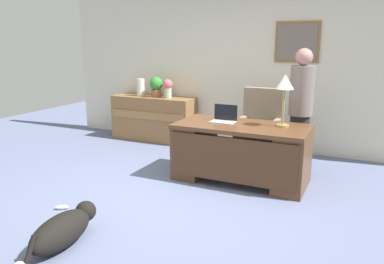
# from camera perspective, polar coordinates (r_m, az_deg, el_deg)

# --- Properties ---
(ground_plane) EXTENTS (12.00, 12.00, 0.00)m
(ground_plane) POSITION_cam_1_polar(r_m,az_deg,el_deg) (4.49, -2.30, -10.10)
(ground_plane) COLOR slate
(back_wall) EXTENTS (7.00, 0.16, 2.70)m
(back_wall) POSITION_cam_1_polar(r_m,az_deg,el_deg) (6.54, 8.40, 9.50)
(back_wall) COLOR beige
(back_wall) RESTS_ON ground_plane
(desk) EXTENTS (1.70, 0.85, 0.76)m
(desk) POSITION_cam_1_polar(r_m,az_deg,el_deg) (4.96, 7.35, -2.86)
(desk) COLOR brown
(desk) RESTS_ON ground_plane
(credenza) EXTENTS (1.56, 0.50, 0.81)m
(credenza) POSITION_cam_1_polar(r_m,az_deg,el_deg) (7.03, -5.82, 2.05)
(credenza) COLOR olive
(credenza) RESTS_ON ground_plane
(armchair) EXTENTS (0.60, 0.59, 1.11)m
(armchair) POSITION_cam_1_polar(r_m,az_deg,el_deg) (5.79, 10.18, 0.31)
(armchair) COLOR gray
(armchair) RESTS_ON ground_plane
(person_standing) EXTENTS (0.32, 0.32, 1.71)m
(person_standing) POSITION_cam_1_polar(r_m,az_deg,el_deg) (5.34, 16.07, 3.18)
(person_standing) COLOR #262323
(person_standing) RESTS_ON ground_plane
(dog_lying) EXTENTS (0.34, 0.88, 0.30)m
(dog_lying) POSITION_cam_1_polar(r_m,az_deg,el_deg) (3.69, -18.82, -13.71)
(dog_lying) COLOR black
(dog_lying) RESTS_ON ground_plane
(laptop) EXTENTS (0.32, 0.22, 0.22)m
(laptop) POSITION_cam_1_polar(r_m,az_deg,el_deg) (5.03, 4.87, 2.17)
(laptop) COLOR #B2B5BA
(laptop) RESTS_ON desk
(desk_lamp) EXTENTS (0.22, 0.22, 0.65)m
(desk_lamp) POSITION_cam_1_polar(r_m,az_deg,el_deg) (4.80, 13.85, 6.87)
(desk_lamp) COLOR #9E8447
(desk_lamp) RESTS_ON desk
(vase_with_flowers) EXTENTS (0.17, 0.17, 0.33)m
(vase_with_flowers) POSITION_cam_1_polar(r_m,az_deg,el_deg) (6.78, -3.70, 6.70)
(vase_with_flowers) COLOR #ACBA9F
(vase_with_flowers) RESTS_ON credenza
(vase_empty) EXTENTS (0.14, 0.14, 0.31)m
(vase_empty) POSITION_cam_1_polar(r_m,az_deg,el_deg) (7.08, -7.76, 6.70)
(vase_empty) COLOR silver
(vase_empty) RESTS_ON credenza
(potted_plant) EXTENTS (0.24, 0.24, 0.36)m
(potted_plant) POSITION_cam_1_polar(r_m,az_deg,el_deg) (6.90, -5.42, 6.93)
(potted_plant) COLOR brown
(potted_plant) RESTS_ON credenza
(dog_toy_bone) EXTENTS (0.15, 0.13, 0.05)m
(dog_toy_bone) POSITION_cam_1_polar(r_m,az_deg,el_deg) (4.46, -19.10, -10.70)
(dog_toy_bone) COLOR beige
(dog_toy_bone) RESTS_ON ground_plane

